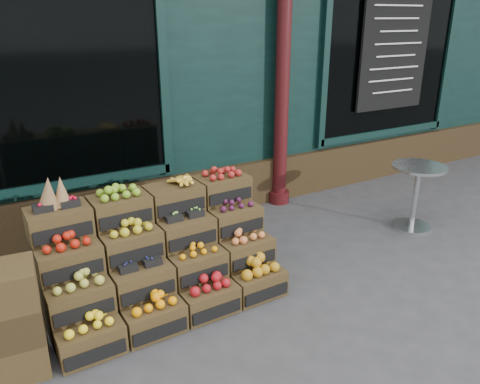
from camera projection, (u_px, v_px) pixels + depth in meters
ground at (297, 299)px, 4.25m from camera, size 60.00×60.00×0.00m
shop_facade at (114, 17)px, 7.54m from camera, size 12.00×6.24×4.80m
crate_display at (160, 260)px, 4.14m from camera, size 2.03×1.03×1.25m
bistro_table at (416, 190)px, 5.52m from camera, size 0.63×0.63×0.79m
shopkeeper at (14, 158)px, 5.22m from camera, size 0.73×0.54×1.84m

